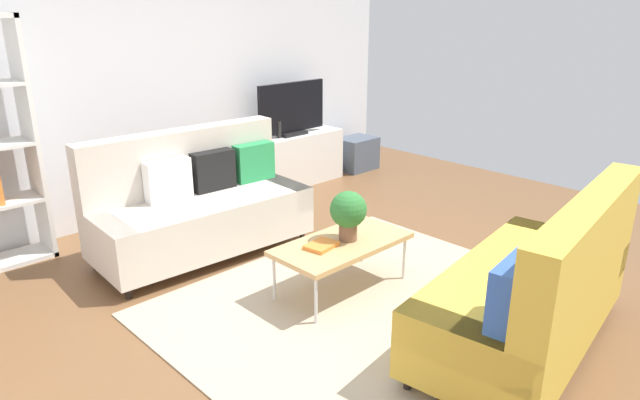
% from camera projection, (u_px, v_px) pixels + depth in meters
% --- Properties ---
extents(ground_plane, '(7.68, 7.68, 0.00)m').
position_uv_depth(ground_plane, '(356.00, 289.00, 4.51)').
color(ground_plane, brown).
extents(wall_far, '(6.40, 0.12, 2.90)m').
position_uv_depth(wall_far, '(163.00, 75.00, 5.94)').
color(wall_far, silver).
rests_on(wall_far, ground_plane).
extents(area_rug, '(2.90, 2.20, 0.01)m').
position_uv_depth(area_rug, '(356.00, 300.00, 4.34)').
color(area_rug, tan).
rests_on(area_rug, ground_plane).
extents(couch_beige, '(1.94, 0.94, 1.10)m').
position_uv_depth(couch_beige, '(199.00, 205.00, 5.07)').
color(couch_beige, beige).
rests_on(couch_beige, ground_plane).
extents(couch_green, '(2.00, 1.09, 1.10)m').
position_uv_depth(couch_green, '(535.00, 290.00, 3.59)').
color(couch_green, gold).
rests_on(couch_green, ground_plane).
extents(coffee_table, '(1.10, 0.56, 0.42)m').
position_uv_depth(coffee_table, '(342.00, 245.00, 4.38)').
color(coffee_table, tan).
rests_on(coffee_table, ground_plane).
extents(tv_console, '(1.40, 0.44, 0.64)m').
position_uv_depth(tv_console, '(292.00, 160.00, 7.05)').
color(tv_console, silver).
rests_on(tv_console, ground_plane).
extents(tv, '(1.00, 0.20, 0.64)m').
position_uv_depth(tv, '(292.00, 110.00, 6.83)').
color(tv, black).
rests_on(tv, tv_console).
extents(storage_trunk, '(0.52, 0.40, 0.44)m').
position_uv_depth(storage_trunk, '(357.00, 153.00, 7.74)').
color(storage_trunk, '#4C5666').
rests_on(storage_trunk, ground_plane).
extents(potted_plant, '(0.29, 0.29, 0.40)m').
position_uv_depth(potted_plant, '(348.00, 212.00, 4.33)').
color(potted_plant, brown).
rests_on(potted_plant, coffee_table).
extents(table_book_0, '(0.27, 0.22, 0.03)m').
position_uv_depth(table_book_0, '(321.00, 245.00, 4.26)').
color(table_book_0, orange).
rests_on(table_book_0, coffee_table).
extents(vase_0, '(0.13, 0.13, 0.15)m').
position_uv_depth(vase_0, '(251.00, 135.00, 6.57)').
color(vase_0, '#B24C4C').
rests_on(vase_0, tv_console).
extents(vase_1, '(0.10, 0.10, 0.18)m').
position_uv_depth(vase_1, '(264.00, 131.00, 6.69)').
color(vase_1, silver).
rests_on(vase_1, tv_console).
extents(bottle_0, '(0.05, 0.05, 0.20)m').
position_uv_depth(bottle_0, '(279.00, 130.00, 6.74)').
color(bottle_0, '#262626').
rests_on(bottle_0, tv_console).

